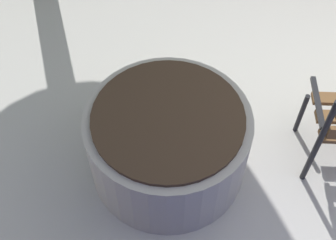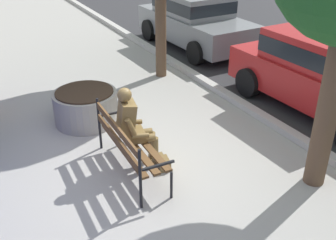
% 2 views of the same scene
% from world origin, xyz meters
% --- Properties ---
extents(concrete_planter, '(1.22, 1.22, 0.65)m').
position_xyz_m(concrete_planter, '(-2.03, -0.18, 0.32)').
color(concrete_planter, gray).
rests_on(concrete_planter, ground).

